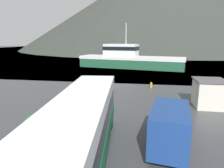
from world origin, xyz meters
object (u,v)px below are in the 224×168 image
(tour_bus, at_px, (82,127))
(dock_kiosk, at_px, (209,93))
(storage_bin, at_px, (39,122))
(delivery_van, at_px, (170,125))
(fishing_boat, at_px, (129,59))

(tour_bus, relative_size, dock_kiosk, 4.19)
(storage_bin, bearing_deg, dock_kiosk, 28.40)
(delivery_van, distance_m, dock_kiosk, 8.97)
(fishing_boat, bearing_deg, storage_bin, 5.46)
(storage_bin, bearing_deg, delivery_van, -5.43)
(delivery_van, height_order, dock_kiosk, dock_kiosk)
(fishing_boat, height_order, dock_kiosk, fishing_boat)
(dock_kiosk, bearing_deg, storage_bin, -151.60)
(tour_bus, xyz_separation_m, storage_bin, (-4.12, 3.21, -1.39))
(fishing_boat, relative_size, storage_bin, 17.57)
(tour_bus, height_order, storage_bin, tour_bus)
(fishing_boat, distance_m, storage_bin, 33.06)
(tour_bus, relative_size, storage_bin, 8.97)
(delivery_van, distance_m, fishing_boat, 34.03)
(storage_bin, bearing_deg, fishing_boat, 83.77)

